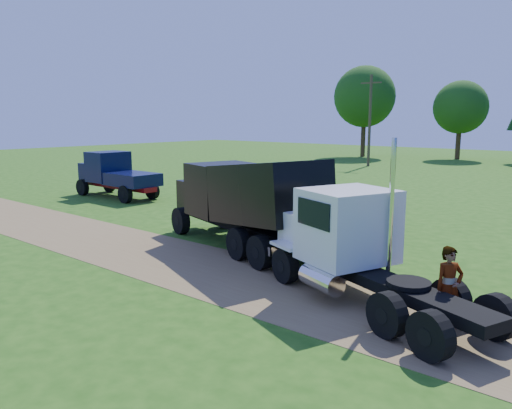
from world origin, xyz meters
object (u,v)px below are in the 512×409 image
Objects in this scene: navy_truck at (114,174)px; orange_pickup at (289,207)px; white_semi_tractor at (348,242)px; spectator_a at (449,287)px; black_dump_truck at (245,197)px.

orange_pickup is at bearing 4.82° from navy_truck.
white_semi_tractor reaches higher than spectator_a.
black_dump_truck is 1.28× the size of navy_truck.
white_semi_tractor is 20.55m from navy_truck.
black_dump_truck is at bearing -178.71° from white_semi_tractor.
orange_pickup is 12.48m from spectator_a.
orange_pickup is at bearing 89.28° from spectator_a.
white_semi_tractor is 1.50× the size of orange_pickup.
white_semi_tractor is 1.12× the size of navy_truck.
black_dump_truck is 1.71× the size of orange_pickup.
white_semi_tractor is 5.82m from black_dump_truck.
navy_truck is at bearing -175.66° from white_semi_tractor.
black_dump_truck is 14.78m from navy_truck.
black_dump_truck is at bearing -15.58° from navy_truck.
black_dump_truck reaches higher than spectator_a.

